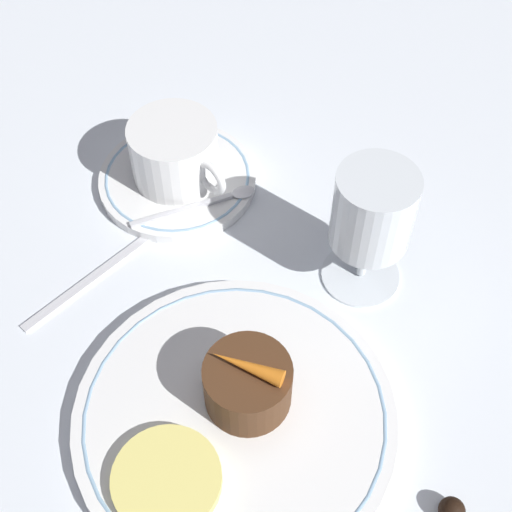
% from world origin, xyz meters
% --- Properties ---
extents(ground_plane, '(3.00, 3.00, 0.00)m').
position_xyz_m(ground_plane, '(0.00, 0.00, 0.00)').
color(ground_plane, white).
extents(dinner_plate, '(0.24, 0.24, 0.01)m').
position_xyz_m(dinner_plate, '(-0.01, -0.03, 0.01)').
color(dinner_plate, white).
rests_on(dinner_plate, ground_plane).
extents(saucer, '(0.15, 0.15, 0.01)m').
position_xyz_m(saucer, '(-0.23, 0.10, 0.01)').
color(saucer, white).
rests_on(saucer, ground_plane).
extents(coffee_cup, '(0.11, 0.08, 0.06)m').
position_xyz_m(coffee_cup, '(-0.23, 0.10, 0.04)').
color(coffee_cup, white).
rests_on(coffee_cup, saucer).
extents(spoon, '(0.06, 0.11, 0.00)m').
position_xyz_m(spoon, '(-0.18, 0.10, 0.01)').
color(spoon, silver).
rests_on(spoon, saucer).
extents(wine_glass, '(0.07, 0.07, 0.12)m').
position_xyz_m(wine_glass, '(-0.03, 0.14, 0.08)').
color(wine_glass, silver).
rests_on(wine_glass, ground_plane).
extents(fork, '(0.02, 0.19, 0.01)m').
position_xyz_m(fork, '(-0.20, 0.02, 0.00)').
color(fork, silver).
rests_on(fork, ground_plane).
extents(dessert_cake, '(0.07, 0.07, 0.04)m').
position_xyz_m(dessert_cake, '(-0.02, -0.01, 0.03)').
color(dessert_cake, '#4C2D19').
rests_on(dessert_cake, dinner_plate).
extents(carrot_garnish, '(0.05, 0.03, 0.01)m').
position_xyz_m(carrot_garnish, '(-0.02, -0.01, 0.06)').
color(carrot_garnish, orange).
rests_on(carrot_garnish, dessert_cake).
extents(pineapple_slice, '(0.08, 0.08, 0.01)m').
position_xyz_m(pineapple_slice, '(-0.01, -0.10, 0.02)').
color(pineapple_slice, '#EFE075').
rests_on(pineapple_slice, dinner_plate).
extents(chocolate_truffle, '(0.02, 0.02, 0.02)m').
position_xyz_m(chocolate_truffle, '(0.14, 0.03, 0.01)').
color(chocolate_truffle, black).
rests_on(chocolate_truffle, ground_plane).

